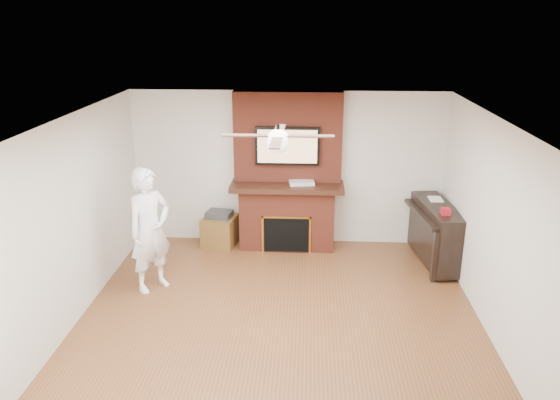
# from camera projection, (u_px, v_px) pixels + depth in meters

# --- Properties ---
(room_shell) EXTENTS (5.36, 5.86, 2.86)m
(room_shell) POSITION_uv_depth(u_px,v_px,m) (278.00, 233.00, 6.21)
(room_shell) COLOR brown
(room_shell) RESTS_ON ground
(fireplace) EXTENTS (1.78, 0.64, 2.50)m
(fireplace) POSITION_uv_depth(u_px,v_px,m) (287.00, 187.00, 8.70)
(fireplace) COLOR maroon
(fireplace) RESTS_ON ground
(tv) EXTENTS (1.00, 0.08, 0.60)m
(tv) POSITION_uv_depth(u_px,v_px,m) (287.00, 146.00, 8.43)
(tv) COLOR black
(tv) RESTS_ON fireplace
(ceiling_fan) EXTENTS (1.21, 1.21, 0.31)m
(ceiling_fan) POSITION_uv_depth(u_px,v_px,m) (278.00, 140.00, 5.86)
(ceiling_fan) COLOR black
(ceiling_fan) RESTS_ON room_shell
(person) EXTENTS (0.73, 0.76, 1.73)m
(person) POSITION_uv_depth(u_px,v_px,m) (150.00, 230.00, 7.33)
(person) COLOR white
(person) RESTS_ON ground
(side_table) EXTENTS (0.59, 0.59, 0.59)m
(side_table) POSITION_uv_depth(u_px,v_px,m) (220.00, 230.00, 8.92)
(side_table) COLOR brown
(side_table) RESTS_ON ground
(piano) EXTENTS (0.69, 1.46, 1.02)m
(piano) POSITION_uv_depth(u_px,v_px,m) (436.00, 232.00, 8.22)
(piano) COLOR black
(piano) RESTS_ON ground
(cable_box) EXTENTS (0.42, 0.28, 0.05)m
(cable_box) POSITION_uv_depth(u_px,v_px,m) (302.00, 183.00, 8.56)
(cable_box) COLOR silver
(cable_box) RESTS_ON fireplace
(candle_green) EXTENTS (0.07, 0.07, 0.09)m
(candle_green) POSITION_uv_depth(u_px,v_px,m) (290.00, 248.00, 8.79)
(candle_green) COLOR #317A37
(candle_green) RESTS_ON ground
(candle_cream) EXTENTS (0.08, 0.08, 0.12)m
(candle_cream) POSITION_uv_depth(u_px,v_px,m) (295.00, 248.00, 8.75)
(candle_cream) COLOR #F5DCC3
(candle_cream) RESTS_ON ground
(candle_blue) EXTENTS (0.06, 0.06, 0.07)m
(candle_blue) POSITION_uv_depth(u_px,v_px,m) (297.00, 247.00, 8.83)
(candle_blue) COLOR #306291
(candle_blue) RESTS_ON ground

